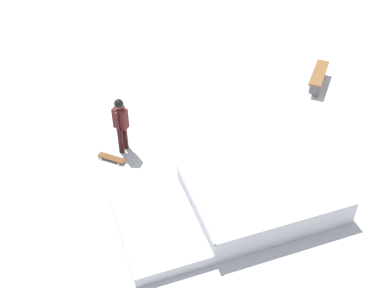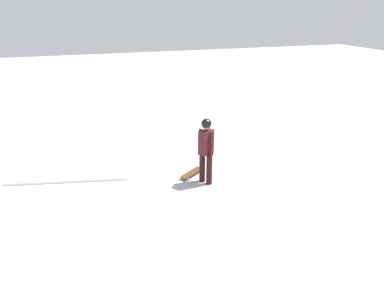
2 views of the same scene
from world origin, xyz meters
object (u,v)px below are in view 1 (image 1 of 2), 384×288
skate_ramp (245,200)px  park_bench (319,75)px  skateboard (111,158)px  skater (121,121)px

skate_ramp → park_bench: size_ratio=3.83×
skate_ramp → skateboard: 3.96m
skate_ramp → park_bench: (-5.34, -3.16, 0.04)m
skate_ramp → skateboard: skate_ramp is taller
skateboard → park_bench: park_bench is taller
skateboard → skater: bearing=78.7°
park_bench → skateboard: bearing=-1.8°
park_bench → skate_ramp: bearing=30.6°
park_bench → skater: bearing=-3.6°
skater → park_bench: (-6.89, 0.44, -0.65)m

